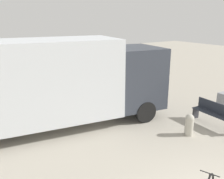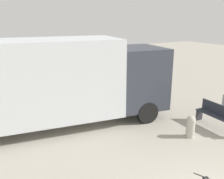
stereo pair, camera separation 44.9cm
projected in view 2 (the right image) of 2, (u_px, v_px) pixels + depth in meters
The scene contains 3 objects.
delivery_truck at pixel (48, 81), 9.45m from camera, with size 9.59×3.69×3.44m.
park_bench at pixel (219, 115), 9.70m from camera, with size 0.51×1.95×0.93m.
bollard_near_bench at pixel (191, 126), 9.00m from camera, with size 0.33×0.33×0.81m.
Camera 2 is at (-4.50, -2.67, 4.22)m, focal length 40.00 mm.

